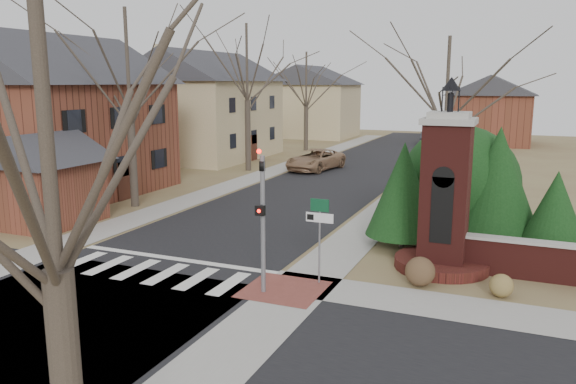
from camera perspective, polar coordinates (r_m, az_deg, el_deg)
The scene contains 29 objects.
ground at distance 19.09m, azimuth -15.19°, elevation -8.58°, with size 120.00×120.00×0.00m, color brown.
main_street at distance 38.30m, azimuth 5.34°, elevation 1.59°, with size 8.00×70.00×0.01m, color black.
cross_street at distance 17.00m, azimuth -21.50°, elevation -11.45°, with size 120.00×8.00×0.01m, color black.
crosswalk_zone at distance 19.68m, azimuth -13.76°, elevation -7.87°, with size 8.00×2.20×0.02m, color silver.
stop_bar at distance 20.84m, azimuth -11.30°, elevation -6.70°, with size 8.00×0.35×0.02m, color silver.
sidewalk_right_main at distance 37.11m, azimuth 13.02°, elevation 1.05°, with size 2.00×60.00×0.02m, color gray.
sidewalk_left at distance 40.14m, azimuth -1.76°, elevation 2.08°, with size 2.00×60.00×0.02m, color gray.
curb_apron at distance 17.56m, azimuth -0.44°, elevation -9.89°, with size 2.40×2.40×0.02m, color brown.
traffic_signal_pole at distance 16.63m, azimuth -2.62°, elevation -1.82°, with size 0.28×0.41×4.50m.
sign_post at distance 17.57m, azimuth 3.20°, elevation -3.26°, with size 0.90×0.07×2.75m.
brick_gate_monument at distance 19.63m, azimuth 15.62°, elevation -1.48°, with size 3.20×3.20×6.47m.
house_brick_left at distance 34.21m, azimuth -22.67°, elevation 7.51°, with size 9.80×11.80×9.42m.
house_stucco_left at distance 47.98m, azimuth -8.44°, elevation 8.95°, with size 9.80×12.80×9.28m.
garage_left at distance 27.42m, azimuth -23.80°, elevation 1.63°, with size 4.80×4.80×4.29m.
house_distant_left at distance 66.31m, azimuth 2.24°, elevation 9.32°, with size 10.80×8.80×8.53m.
house_distant_right at distance 62.20m, azimuth 19.93°, elevation 8.00°, with size 8.80×8.80×7.30m.
evergreen_near at distance 21.82m, azimuth 11.64°, elevation 0.30°, with size 2.80×2.80×4.10m.
evergreen_mid at distance 22.58m, azimuth 20.51°, elevation 0.96°, with size 3.40×3.40×4.70m.
evergreen_far at distance 21.75m, azimuth 25.52°, elevation -1.68°, with size 2.40×2.40×3.30m.
evergreen_mass at distance 23.99m, azimuth 17.04°, elevation 1.25°, with size 4.80×4.80×4.80m, color black.
bare_tree_0 at distance 29.45m, azimuth -16.04°, elevation 13.40°, with size 8.05×8.05×11.15m.
bare_tree_1 at distance 40.46m, azimuth -4.21°, elevation 13.52°, with size 8.40×8.40×11.64m.
bare_tree_2 at distance 52.53m, azimuth 1.87°, elevation 11.89°, with size 7.35×7.35×10.19m.
bare_tree_3 at distance 30.30m, azimuth 15.95°, elevation 11.42°, with size 7.00×7.00×9.70m.
bare_tree_4 at distance 7.30m, azimuth -23.78°, elevation 10.59°, with size 6.65×6.65×9.21m.
pickup_truck at distance 40.89m, azimuth 2.80°, elevation 3.29°, with size 2.51×5.44×1.51m, color #987353.
distant_car at distance 58.47m, azimuth 14.06°, elevation 5.28°, with size 1.49×4.26×1.41m, color #35383D.
dry_shrub_left at distance 18.23m, azimuth 13.27°, elevation -7.87°, with size 0.94×0.94×0.94m, color brown.
dry_shrub_right at distance 18.07m, azimuth 20.86°, elevation -8.88°, with size 0.70×0.70×0.70m, color olive.
Camera 1 is at (11.26, -14.06, 6.30)m, focal length 35.00 mm.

